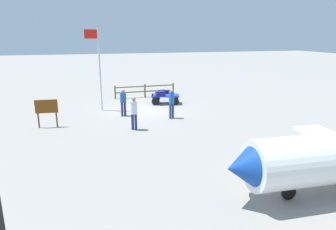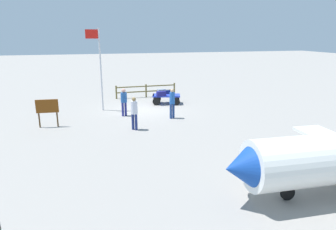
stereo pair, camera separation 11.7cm
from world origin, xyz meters
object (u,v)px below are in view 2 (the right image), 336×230
at_px(worker_trailing, 124,100).
at_px(worker_supervisor, 134,111).
at_px(suitcase_navy, 161,94).
at_px(luggage_cart, 166,97).
at_px(suitcase_maroon, 166,92).
at_px(suitcase_dark, 161,91).
at_px(signboard, 47,109).
at_px(flagpole, 99,63).
at_px(worker_lead, 172,102).

distance_m(worker_trailing, worker_supervisor, 2.91).
relative_size(suitcase_navy, worker_supervisor, 0.38).
relative_size(luggage_cart, suitcase_navy, 3.28).
bearing_deg(suitcase_navy, suitcase_maroon, -125.34).
distance_m(luggage_cart, worker_trailing, 4.22).
height_order(suitcase_dark, signboard, signboard).
height_order(suitcase_navy, suitcase_dark, suitcase_dark).
xyz_separation_m(suitcase_dark, signboard, (7.29, 4.20, 0.20)).
bearing_deg(suitcase_maroon, worker_trailing, 41.01).
distance_m(suitcase_dark, worker_trailing, 4.29).
height_order(suitcase_navy, worker_supervisor, worker_supervisor).
bearing_deg(luggage_cart, flagpole, 9.39).
bearing_deg(flagpole, worker_trailing, 124.89).
xyz_separation_m(worker_lead, signboard, (6.87, -0.06, 0.02)).
xyz_separation_m(flagpole, signboard, (2.95, 3.02, -2.02)).
relative_size(suitcase_maroon, worker_trailing, 0.38).
bearing_deg(suitcase_dark, flagpole, 15.24).
xyz_separation_m(suitcase_navy, suitcase_maroon, (-0.52, -0.73, -0.04)).
xyz_separation_m(luggage_cart, suitcase_navy, (0.44, 0.33, 0.35)).
xyz_separation_m(suitcase_maroon, worker_supervisor, (3.23, 5.86, 0.24)).
relative_size(suitcase_navy, signboard, 0.43).
distance_m(worker_supervisor, flagpole, 5.31).
height_order(suitcase_maroon, worker_supervisor, worker_supervisor).
bearing_deg(suitcase_maroon, suitcase_navy, 54.66).
height_order(luggage_cart, flagpole, flagpole).
bearing_deg(suitcase_dark, worker_lead, 84.39).
bearing_deg(suitcase_navy, suitcase_dark, -105.32).
distance_m(worker_trailing, signboard, 4.38).
xyz_separation_m(suitcase_dark, worker_lead, (0.42, 4.26, 0.18)).
relative_size(suitcase_navy, suitcase_maroon, 1.01).
bearing_deg(worker_trailing, worker_supervisor, 93.23).
xyz_separation_m(worker_supervisor, signboard, (4.37, -1.68, 0.01)).
height_order(suitcase_maroon, suitcase_dark, suitcase_dark).
height_order(flagpole, signboard, flagpole).
bearing_deg(suitcase_navy, signboard, 25.95).
bearing_deg(suitcase_maroon, luggage_cart, 78.24).
bearing_deg(suitcase_maroon, signboard, 28.81).
height_order(luggage_cart, suitcase_maroon, suitcase_maroon).
distance_m(suitcase_maroon, worker_supervisor, 6.69).
bearing_deg(worker_lead, suitcase_dark, -95.61).
height_order(luggage_cart, worker_supervisor, worker_supervisor).
bearing_deg(worker_supervisor, suitcase_dark, -116.39).
height_order(suitcase_dark, worker_supervisor, worker_supervisor).
bearing_deg(suitcase_navy, luggage_cart, -142.73).
bearing_deg(worker_supervisor, luggage_cart, -119.99).
bearing_deg(luggage_cart, signboard, 26.69).
relative_size(suitcase_dark, worker_trailing, 0.35).
distance_m(suitcase_maroon, suitcase_dark, 0.32).
bearing_deg(luggage_cart, worker_lead, 80.41).
relative_size(flagpole, signboard, 3.45).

